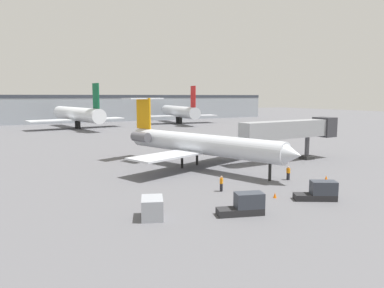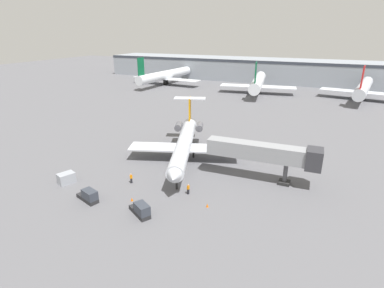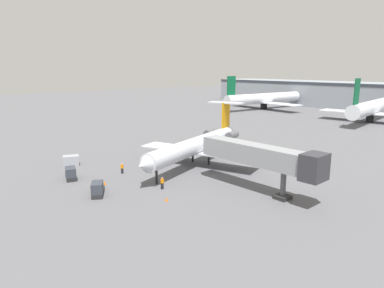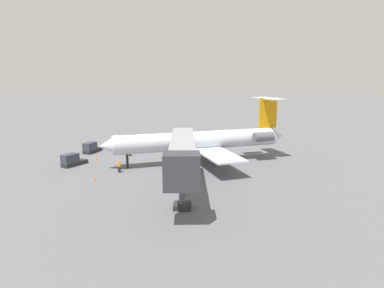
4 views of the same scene
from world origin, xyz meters
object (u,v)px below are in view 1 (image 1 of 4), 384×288
Objects in this scene: jet_bridge at (295,129)px; traffic_cone_mid at (326,178)px; regional_jet at (196,143)px; parked_airliner_west_mid at (77,114)px; ground_crew_marshaller at (221,183)px; parked_airliner_centre at (179,112)px; baggage_tug_lead at (320,192)px; traffic_cone_near at (275,195)px; ground_crew_loader at (288,173)px; baggage_tug_trailing at (245,205)px; cargo_container_uld at (152,208)px.

jet_bridge is 13.89m from traffic_cone_mid.
regional_jet is 0.83× the size of parked_airliner_west_mid.
parked_airliner_west_mid is (-12.64, 85.91, 4.13)m from traffic_cone_mid.
parked_airliner_centre is (38.55, 87.55, 3.44)m from ground_crew_marshaller.
ground_crew_marshaller is 0.41× the size of baggage_tug_lead.
traffic_cone_near is (-3.34, 2.64, -0.56)m from baggage_tug_lead.
baggage_tug_lead is (2.91, -19.76, -2.71)m from regional_jet.
ground_crew_marshaller is at bearing -153.74° from jet_bridge.
parked_airliner_centre is at bearing 69.11° from traffic_cone_near.
traffic_cone_mid is at bearing 15.58° from traffic_cone_near.
baggage_tug_lead is 100.14m from parked_airliner_centre.
baggage_tug_lead is 0.12× the size of parked_airliner_centre.
parked_airliner_centre is at bearing 5.12° from parked_airliner_west_mid.
parked_airliner_centre is (28.50, 86.98, 3.44)m from ground_crew_loader.
baggage_tug_trailing is 6.29m from traffic_cone_near.
baggage_tug_trailing is (-6.11, -19.76, -2.71)m from regional_jet.
parked_airliner_centre is (35.20, 92.23, 4.02)m from traffic_cone_near.
regional_jet is 7.04× the size of baggage_tug_lead.
jet_bridge is at bearing 37.52° from baggage_tug_trailing.
cargo_container_uld is at bearing -117.70° from parked_airliner_centre.
traffic_cone_near and traffic_cone_mid have the same top height.
parked_airliner_west_mid is at bearing 87.64° from baggage_tug_trailing.
traffic_cone_mid is (-6.04, -11.60, -4.67)m from jet_bridge.
parked_airliner_centre is at bearing 76.64° from jet_bridge.
baggage_tug_lead is at bearing -108.57° from parked_airliner_centre.
baggage_tug_trailing reaches higher than traffic_cone_mid.
cargo_container_uld is at bearing -173.60° from traffic_cone_mid.
traffic_cone_mid is (10.31, -14.12, -3.28)m from regional_jet.
baggage_tug_trailing is 7.94m from cargo_container_uld.
traffic_cone_mid is at bearing 37.30° from baggage_tug_lead.
parked_airliner_west_mid is (-18.68, 74.30, -0.54)m from jet_bridge.
ground_crew_marshaller is 9.91m from baggage_tug_lead.
traffic_cone_near is (3.34, -4.68, -0.58)m from ground_crew_marshaller.
cargo_container_uld is 5.50× the size of traffic_cone_mid.
traffic_cone_mid is (10.74, 2.99, 0.00)m from traffic_cone_near.
traffic_cone_mid is at bearing -53.88° from regional_jet.
regional_jet is 17.32× the size of ground_crew_marshaller.
parked_airliner_centre reaches higher than baggage_tug_lead.
parked_airliner_west_mid reaches higher than ground_crew_loader.
baggage_tug_lead is 9.02m from baggage_tug_trailing.
baggage_tug_lead reaches higher than traffic_cone_near.
parked_airliner_centre is (37.11, 3.33, -0.11)m from parked_airliner_west_mid.
parked_airliner_centre is (31.87, 94.87, 3.46)m from baggage_tug_lead.
ground_crew_marshaller is 5.78m from traffic_cone_near.
ground_crew_marshaller is 95.72m from parked_airliner_centre.
traffic_cone_mid is at bearing -81.63° from parked_airliner_west_mid.
cargo_container_uld reaches higher than traffic_cone_near.
ground_crew_loader is 0.41× the size of baggage_tug_lead.
traffic_cone_near is at bearing -54.44° from ground_crew_marshaller.
traffic_cone_near is 89.02m from parked_airliner_west_mid.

